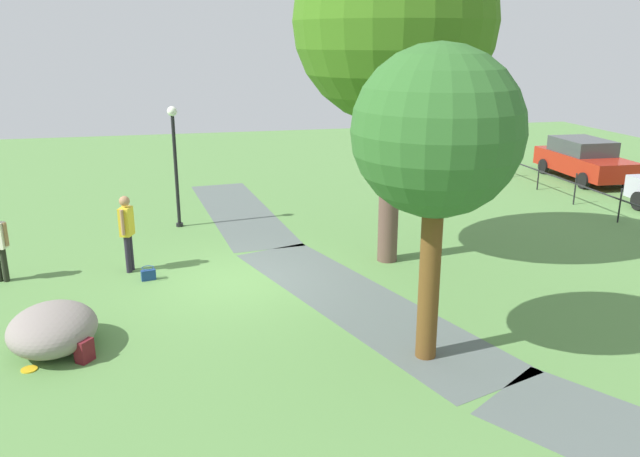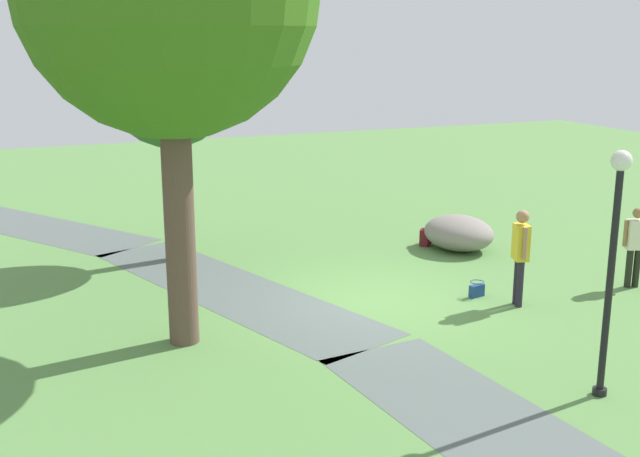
{
  "view_description": "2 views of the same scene",
  "coord_description": "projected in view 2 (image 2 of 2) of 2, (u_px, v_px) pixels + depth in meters",
  "views": [
    {
      "loc": [
        13.41,
        -1.25,
        5.25
      ],
      "look_at": [
        -0.1,
        1.88,
        1.08
      ],
      "focal_mm": 35.38,
      "sensor_mm": 36.0,
      "label": 1
    },
    {
      "loc": [
        -12.6,
        6.26,
        4.97
      ],
      "look_at": [
        1.31,
        0.49,
        1.18
      ],
      "focal_mm": 44.02,
      "sensor_mm": 36.0,
      "label": 2
    }
  ],
  "objects": [
    {
      "name": "frisbee_on_grass",
      "position": [
        453.0,
        240.0,
        19.16
      ],
      "size": [
        0.26,
        0.26,
        0.02
      ],
      "color": "gold",
      "rests_on": "ground"
    },
    {
      "name": "young_tree_near_path",
      "position": [
        169.0,
        86.0,
        16.7
      ],
      "size": [
        2.71,
        2.71,
        5.24
      ],
      "color": "brown",
      "rests_on": "ground"
    },
    {
      "name": "footpath_segment_far",
      "position": [
        28.0,
        225.0,
        20.69
      ],
      "size": [
        7.75,
        5.98,
        0.01
      ],
      "color": "#555F5C",
      "rests_on": "ground"
    },
    {
      "name": "woman_with_handbag",
      "position": [
        521.0,
        250.0,
        14.4
      ],
      "size": [
        0.5,
        0.34,
        1.82
      ],
      "color": "#241F2D",
      "rests_on": "ground"
    },
    {
      "name": "backpack_by_boulder",
      "position": [
        425.0,
        238.0,
        18.69
      ],
      "size": [
        0.35,
        0.35,
        0.4
      ],
      "color": "maroon",
      "rests_on": "ground"
    },
    {
      "name": "lawn_boulder",
      "position": [
        459.0,
        233.0,
        18.34
      ],
      "size": [
        1.86,
        1.57,
        0.79
      ],
      "color": "gray",
      "rests_on": "ground"
    },
    {
      "name": "handbag_on_grass",
      "position": [
        477.0,
        290.0,
        15.09
      ],
      "size": [
        0.32,
        0.34,
        0.31
      ],
      "color": "navy",
      "rests_on": "ground"
    },
    {
      "name": "lamp_post",
      "position": [
        613.0,
        248.0,
        10.53
      ],
      "size": [
        0.28,
        0.28,
        3.47
      ],
      "color": "black",
      "rests_on": "ground"
    },
    {
      "name": "ground_plane",
      "position": [
        370.0,
        302.0,
        14.83
      ],
      "size": [
        48.0,
        48.0,
        0.0
      ],
      "primitive_type": "plane",
      "color": "#588745"
    },
    {
      "name": "footpath_segment_mid",
      "position": [
        230.0,
        289.0,
        15.56
      ],
      "size": [
        8.2,
        4.34,
        0.01
      ],
      "color": "#555F5C",
      "rests_on": "ground"
    },
    {
      "name": "man_near_boulder",
      "position": [
        635.0,
        242.0,
        15.48
      ],
      "size": [
        0.34,
        0.5,
        1.63
      ],
      "color": "black",
      "rests_on": "ground"
    }
  ]
}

